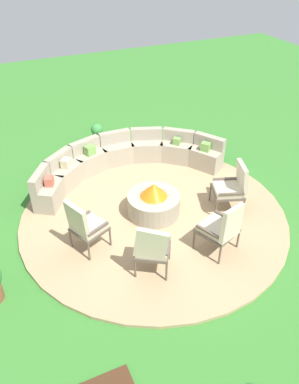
% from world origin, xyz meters
% --- Properties ---
extents(ground_plane, '(24.00, 24.00, 0.00)m').
position_xyz_m(ground_plane, '(0.00, 0.00, 0.00)').
color(ground_plane, '#387A2D').
extents(patio_circle, '(5.31, 5.31, 0.06)m').
position_xyz_m(patio_circle, '(0.00, 0.00, 0.03)').
color(patio_circle, tan).
rests_on(patio_circle, ground_plane).
extents(fire_pit, '(1.04, 1.04, 0.71)m').
position_xyz_m(fire_pit, '(0.00, 0.00, 0.33)').
color(fire_pit, '#9E937F').
rests_on(fire_pit, patio_circle).
extents(curved_stone_bench, '(4.47, 1.72, 0.77)m').
position_xyz_m(curved_stone_bench, '(0.02, 1.71, 0.37)').
color(curved_stone_bench, '#9E937F').
rests_on(curved_stone_bench, patio_circle).
extents(lounge_chair_front_left, '(0.73, 0.71, 1.08)m').
position_xyz_m(lounge_chair_front_left, '(-1.51, -0.45, 0.62)').
color(lounge_chair_front_left, brown).
rests_on(lounge_chair_front_left, patio_circle).
extents(lounge_chair_front_right, '(0.75, 0.77, 1.07)m').
position_xyz_m(lounge_chair_front_right, '(-0.68, -1.42, 0.61)').
color(lounge_chair_front_right, brown).
rests_on(lounge_chair_front_right, patio_circle).
extents(lounge_chair_back_left, '(0.79, 0.80, 1.05)m').
position_xyz_m(lounge_chair_back_left, '(0.63, -1.45, 0.60)').
color(lounge_chair_back_left, brown).
rests_on(lounge_chair_back_left, patio_circle).
extents(lounge_chair_back_right, '(0.77, 0.75, 1.04)m').
position_xyz_m(lounge_chair_back_right, '(1.50, -0.48, 0.60)').
color(lounge_chair_back_right, brown).
rests_on(lounge_chair_back_right, patio_circle).
extents(potted_plant_2, '(0.31, 0.31, 0.60)m').
position_xyz_m(potted_plant_2, '(-0.10, 3.35, 0.33)').
color(potted_plant_2, brown).
rests_on(potted_plant_2, ground_plane).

